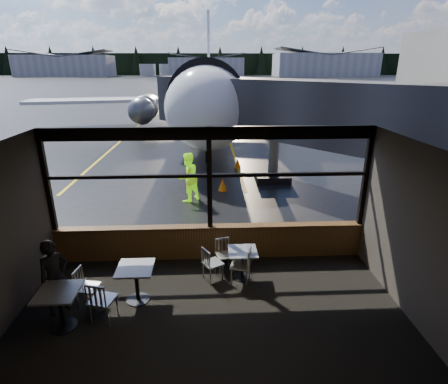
{
  "coord_description": "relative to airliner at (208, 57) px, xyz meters",
  "views": [
    {
      "loc": [
        -0.03,
        -8.25,
        4.84
      ],
      "look_at": [
        0.41,
        1.0,
        1.5
      ],
      "focal_mm": 28.0,
      "sensor_mm": 36.0,
      "label": 1
    }
  ],
  "objects": [
    {
      "name": "cone_wing",
      "position": [
        -5.94,
        -3.49,
        -5.24
      ],
      "size": [
        0.41,
        0.41,
        0.56
      ],
      "primitive_type": "cone",
      "color": "#FF4D08",
      "rests_on": "ground_plane"
    },
    {
      "name": "cafe_table_mid",
      "position": [
        -1.71,
        -23.75,
        -5.11
      ],
      "size": [
        0.76,
        0.76,
        0.83
      ],
      "primitive_type": null,
      "color": "gray",
      "rests_on": "carpet_floor"
    },
    {
      "name": "mullion_left",
      "position": [
        -4.05,
        -21.99,
        -3.33
      ],
      "size": [
        0.12,
        0.12,
        2.6
      ],
      "primitive_type": "cube",
      "color": "black",
      "rests_on": "ground"
    },
    {
      "name": "fuel_tank_c",
      "position": [
        -10.1,
        160.01,
        -2.53
      ],
      "size": [
        8.0,
        8.0,
        6.0
      ],
      "primitive_type": "cylinder",
      "color": "silver",
      "rests_on": "ground_plane"
    },
    {
      "name": "mullion_right",
      "position": [
        3.85,
        -21.99,
        -3.33
      ],
      "size": [
        0.12,
        0.12,
        2.6
      ],
      "primitive_type": "cube",
      "color": "black",
      "rests_on": "ground"
    },
    {
      "name": "hangar_mid",
      "position": [
        -0.1,
        163.01,
        -0.53
      ],
      "size": [
        38.0,
        15.0,
        10.0
      ],
      "primitive_type": null,
      "color": "silver",
      "rests_on": "ground_plane"
    },
    {
      "name": "cone_nose",
      "position": [
        1.36,
        -13.29,
        -5.28
      ],
      "size": [
        0.36,
        0.36,
        0.49
      ],
      "primitive_type": "cone",
      "color": "orange",
      "rests_on": "ground_plane"
    },
    {
      "name": "cafe_table_near",
      "position": [
        0.65,
        -23.0,
        -5.16
      ],
      "size": [
        0.67,
        0.67,
        0.74
      ],
      "primitive_type": null,
      "color": "#ABA59D",
      "rests_on": "carpet_floor"
    },
    {
      "name": "cone_extra",
      "position": [
        0.46,
        -16.64,
        -5.27
      ],
      "size": [
        0.37,
        0.37,
        0.51
      ],
      "primitive_type": "cone",
      "color": "orange",
      "rests_on": "ground_plane"
    },
    {
      "name": "hangar_left",
      "position": [
        -70.1,
        158.01,
        -0.03
      ],
      "size": [
        45.0,
        18.0,
        11.0
      ],
      "primitive_type": null,
      "color": "silver",
      "rests_on": "ground_plane"
    },
    {
      "name": "ceiling",
      "position": [
        -0.1,
        -24.99,
        -2.03
      ],
      "size": [
        8.0,
        6.0,
        0.04
      ],
      "primitive_type": "cube",
      "color": "#38332D",
      "rests_on": "ground"
    },
    {
      "name": "window_sill",
      "position": [
        -0.1,
        -21.99,
        -5.08
      ],
      "size": [
        8.0,
        0.28,
        0.9
      ],
      "primitive_type": "cube",
      "color": "#533419",
      "rests_on": "ground"
    },
    {
      "name": "chair_mid_w",
      "position": [
        -2.71,
        -23.88,
        -5.08
      ],
      "size": [
        0.55,
        0.55,
        0.89
      ],
      "primitive_type": null,
      "rotation": [
        0.0,
        0.0,
        -1.73
      ],
      "color": "beige",
      "rests_on": "carpet_floor"
    },
    {
      "name": "chair_near_e",
      "position": [
        0.59,
        -23.19,
        -5.06
      ],
      "size": [
        0.63,
        0.63,
        0.93
      ],
      "primitive_type": null,
      "rotation": [
        0.0,
        0.0,
        1.3
      ],
      "color": "beige",
      "rests_on": "carpet_floor"
    },
    {
      "name": "treeline",
      "position": [
        -0.1,
        188.01,
        0.47
      ],
      "size": [
        360.0,
        3.0,
        12.0
      ],
      "primitive_type": "cube",
      "color": "black",
      "rests_on": "ground_plane"
    },
    {
      "name": "carpet_floor",
      "position": [
        -0.1,
        -24.99,
        -5.52
      ],
      "size": [
        8.0,
        6.0,
        0.01
      ],
      "primitive_type": "cube",
      "color": "black",
      "rests_on": "ground"
    },
    {
      "name": "window_header",
      "position": [
        -0.1,
        -21.99,
        -2.18
      ],
      "size": [
        8.0,
        0.18,
        0.3
      ],
      "primitive_type": "cube",
      "color": "black",
      "rests_on": "ground"
    },
    {
      "name": "wall_right",
      "position": [
        3.9,
        -24.99,
        -3.78
      ],
      "size": [
        0.04,
        6.0,
        3.5
      ],
      "primitive_type": "cube",
      "color": "#453D37",
      "rests_on": "ground"
    },
    {
      "name": "passenger",
      "position": [
        -3.27,
        -24.03,
        -4.71
      ],
      "size": [
        0.7,
        0.7,
        1.64
      ],
      "primitive_type": "imported",
      "rotation": [
        0.0,
        0.0,
        0.79
      ],
      "color": "black",
      "rests_on": "carpet_floor"
    },
    {
      "name": "airliner",
      "position": [
        0.0,
        0.0,
        0.0
      ],
      "size": [
        30.57,
        36.52,
        11.05
      ],
      "primitive_type": null,
      "rotation": [
        0.0,
        0.0,
        -0.01
      ],
      "color": "white",
      "rests_on": "ground_plane"
    },
    {
      "name": "mullion_centre",
      "position": [
        -0.1,
        -21.99,
        -3.33
      ],
      "size": [
        0.12,
        0.12,
        2.6
      ],
      "primitive_type": "cube",
      "color": "black",
      "rests_on": "ground"
    },
    {
      "name": "cafe_table_left",
      "position": [
        -3.02,
        -24.53,
        -5.11
      ],
      "size": [
        0.76,
        0.76,
        0.84
      ],
      "primitive_type": null,
      "color": "gray",
      "rests_on": "carpet_floor"
    },
    {
      "name": "ground_crew",
      "position": [
        -0.89,
        -17.73,
        -4.6
      ],
      "size": [
        1.14,
        1.13,
        1.86
      ],
      "primitive_type": "imported",
      "rotation": [
        0.0,
        0.0,
        3.91
      ],
      "color": "#BFF219",
      "rests_on": "ground_plane"
    },
    {
      "name": "ground_plane",
      "position": [
        -0.1,
        98.01,
        -5.53
      ],
      "size": [
        520.0,
        520.0,
        0.0
      ],
      "primitive_type": "plane",
      "color": "black",
      "rests_on": "ground"
    },
    {
      "name": "chair_near_n",
      "position": [
        0.23,
        -22.63,
        -5.11
      ],
      "size": [
        0.55,
        0.55,
        0.82
      ],
      "primitive_type": null,
      "rotation": [
        0.0,
        0.0,
        3.39
      ],
      "color": "#BCB6AA",
      "rests_on": "carpet_floor"
    },
    {
      "name": "window_transom",
      "position": [
        -0.1,
        -21.99,
        -3.23
      ],
      "size": [
        8.0,
        0.1,
        0.08
      ],
      "primitive_type": "cube",
      "color": "black",
      "rests_on": "ground"
    },
    {
      "name": "hangar_right",
      "position": [
        59.9,
        156.01,
        0.47
      ],
      "size": [
        50.0,
        20.0,
        12.0
      ],
      "primitive_type": null,
      "color": "silver",
      "rests_on": "ground_plane"
    },
    {
      "name": "jet_bridge",
      "position": [
        3.5,
        -16.49,
        -3.15
      ],
      "size": [
        8.92,
        10.9,
        4.76
      ],
      "primitive_type": null,
      "color": "#2E2E31",
      "rests_on": "ground_plane"
    },
    {
      "name": "chair_near_w",
      "position": [
        -0.06,
        -23.03,
        -5.09
      ],
      "size": [
        0.65,
        0.65,
        0.87
      ],
      "primitive_type": null,
      "rotation": [
        0.0,
        0.0,
        -1.04
      ],
      "color": "#B0AC9F",
      "rests_on": "carpet_floor"
    },
    {
      "name": "fuel_tank_a",
      "position": [
        -30.1,
        160.01,
        -2.53
      ],
      "size": [
        8.0,
        8.0,
        6.0
      ],
      "primitive_type": "cylinder",
      "color": "silver",
      "rests_on": "ground_plane"
    },
    {
      "name": "fuel_tank_b",
      "position": [
        -20.1,
        160.01,
        -2.53
      ],
      "size": [
        8.0,
        8.0,
        6.0
      ],
      "primitive_type": "cylinder",
      "color": "silver",
      "rests_on": "ground_plane"
    },
    {
      "name": "chair_mid_s",
      "position": [
        -2.26,
        -24.36,
        -5.05
      ],
      "size": [
        0.64,
        0.64,
        0.96
      ],
      "primitive_type": null,
      "rotation": [
        0.0,
        0.0,
        -0.26
      ],
      "color": "#BCB8AA",
      "rests_on": "carpet_floor"
    }
  ]
}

